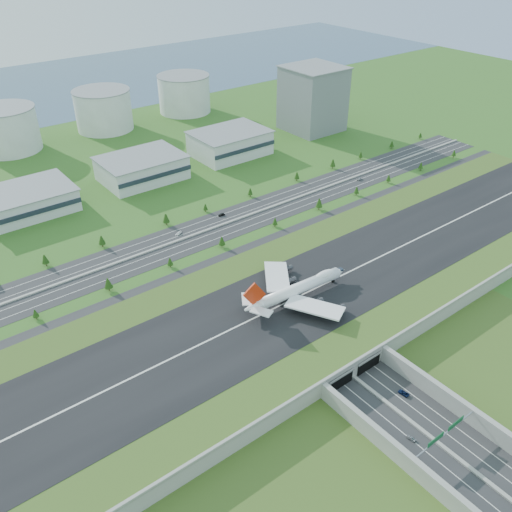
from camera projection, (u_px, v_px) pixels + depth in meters
ground at (279, 319)px, 265.91m from camera, size 1200.00×1200.00×0.00m
airfield_deck at (280, 312)px, 263.64m from camera, size 520.00×100.00×9.20m
underpass_road at (453, 448)px, 197.63m from camera, size 38.80×120.40×8.00m
sign_gantry_near at (445, 434)px, 198.66m from camera, size 38.70×0.70×9.80m
north_expressway at (180, 240)px, 329.37m from camera, size 560.00×36.00×0.12m
tree_row at (168, 239)px, 321.72m from camera, size 504.21×48.57×8.44m
hangar_mid_a at (27, 201)px, 357.97m from camera, size 58.00×42.00×15.00m
hangar_mid_b at (142, 168)px, 401.20m from camera, size 58.00×42.00×17.00m
hangar_mid_c at (230, 143)px, 441.86m from camera, size 58.00×42.00×19.00m
office_tower at (313, 99)px, 484.45m from camera, size 46.00×46.00×55.00m
fuel_tank_b at (7, 130)px, 445.67m from camera, size 50.00×50.00×35.00m
fuel_tank_c at (103, 110)px, 489.44m from camera, size 50.00×50.00×35.00m
fuel_tank_d at (184, 94)px, 533.21m from camera, size 50.00×50.00×35.00m
boeing_747 at (297, 289)px, 264.22m from camera, size 62.46×58.91×19.30m
car_0 at (412, 438)px, 204.62m from camera, size 2.23×4.14×1.34m
car_2 at (404, 393)px, 223.94m from camera, size 2.78×5.05×1.34m
car_5 at (221, 215)px, 355.79m from camera, size 4.55×1.93×1.46m
car_6 at (360, 179)px, 403.48m from camera, size 5.45×3.05×1.44m
car_7 at (178, 233)px, 335.23m from camera, size 5.16×3.34×1.39m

